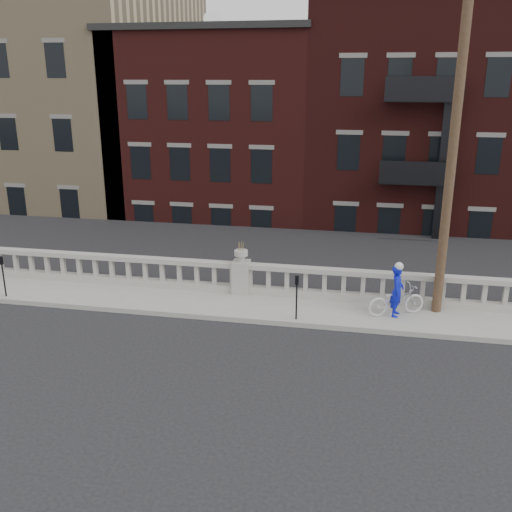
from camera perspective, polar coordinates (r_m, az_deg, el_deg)
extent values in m
plane|color=black|center=(15.56, -4.65, -9.39)|extent=(120.00, 120.00, 0.00)
cube|color=gray|center=(18.16, -2.12, -4.96)|extent=(32.00, 2.20, 0.15)
cube|color=gray|center=(18.95, -1.47, -3.32)|extent=(28.00, 0.34, 0.25)
cube|color=gray|center=(18.67, -1.49, -0.96)|extent=(28.00, 0.34, 0.16)
cube|color=gray|center=(18.80, -1.48, -2.11)|extent=(0.55, 0.55, 1.10)
cylinder|color=gray|center=(18.59, -1.50, -0.23)|extent=(0.24, 0.24, 0.20)
cylinder|color=gray|center=(18.53, -1.50, 0.30)|extent=(0.44, 0.44, 0.18)
cube|color=#605E59|center=(20.38, -1.20, -10.07)|extent=(36.00, 0.50, 5.15)
cube|color=black|center=(41.33, 5.18, 0.30)|extent=(80.00, 44.00, 0.50)
cube|color=#595651|center=(24.68, -3.71, -6.41)|extent=(16.00, 7.00, 4.00)
cube|color=tan|center=(40.16, -20.88, 13.65)|extent=(18.00, 16.00, 20.00)
cube|color=#401412|center=(34.55, -2.26, 9.26)|extent=(10.00, 14.00, 14.00)
cube|color=black|center=(34.24, -2.42, 21.18)|extent=(10.30, 14.30, 0.30)
cube|color=#37100F|center=(33.60, 14.82, 9.75)|extent=(10.00, 14.00, 15.50)
cube|color=black|center=(33.51, 15.96, 23.22)|extent=(10.30, 14.30, 0.30)
cylinder|color=#422D1E|center=(17.17, 19.11, 10.33)|extent=(0.28, 0.28, 10.00)
cylinder|color=black|center=(20.21, -23.89, -2.25)|extent=(0.05, 0.05, 1.10)
cube|color=black|center=(20.00, -24.13, -0.42)|extent=(0.10, 0.08, 0.26)
cube|color=black|center=(19.96, -24.21, -0.35)|extent=(0.06, 0.01, 0.08)
cylinder|color=black|center=(16.82, 4.07, -4.61)|extent=(0.05, 0.05, 1.10)
cube|color=black|center=(16.57, 4.12, -2.43)|extent=(0.10, 0.08, 0.26)
cube|color=black|center=(16.51, 4.10, -2.35)|extent=(0.06, 0.01, 0.08)
imported|color=silver|center=(17.64, 13.85, -4.29)|extent=(1.88, 1.31, 0.94)
imported|color=#0C15BE|center=(17.47, 13.93, -3.40)|extent=(0.47, 0.63, 1.57)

